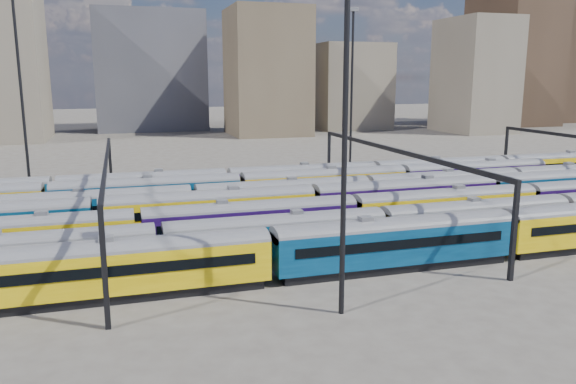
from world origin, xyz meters
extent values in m
plane|color=#443F3A|center=(0.00, 0.00, 0.00)|extent=(500.00, 500.00, 0.00)
cube|color=black|center=(-18.66, -15.00, 0.36)|extent=(19.57, 2.54, 0.72)
cube|color=#CCA408|center=(-18.66, -15.00, 2.21)|extent=(20.60, 2.99, 2.99)
cylinder|color=#4C4C51|center=(-18.66, -15.00, 3.71)|extent=(20.60, 2.99, 2.99)
cube|color=black|center=(-18.66, -16.51, 2.57)|extent=(18.13, 0.06, 0.77)
cube|color=black|center=(-18.66, -13.49, 2.57)|extent=(18.13, 0.06, 0.77)
cube|color=slate|center=(-18.66, -15.00, 4.50)|extent=(1.03, 0.93, 0.36)
cube|color=black|center=(2.53, -15.00, 0.36)|extent=(19.57, 2.54, 0.72)
cube|color=#052F51|center=(2.53, -15.00, 2.21)|extent=(20.60, 2.99, 2.99)
cylinder|color=#4C4C51|center=(2.53, -15.00, 3.71)|extent=(20.60, 2.99, 2.99)
cube|color=black|center=(2.53, -16.51, 2.57)|extent=(18.13, 0.06, 0.77)
cube|color=black|center=(2.53, -13.49, 2.57)|extent=(18.13, 0.06, 0.77)
cube|color=slate|center=(2.53, -15.00, 4.50)|extent=(1.03, 0.93, 0.36)
cube|color=black|center=(-25.98, -10.00, 0.34)|extent=(18.25, 2.37, 0.67)
cube|color=#1A083B|center=(-25.98, -10.00, 2.07)|extent=(19.21, 2.79, 2.79)
cylinder|color=#4C4C51|center=(-25.98, -10.00, 3.46)|extent=(19.21, 2.79, 2.79)
cube|color=black|center=(-25.98, -11.41, 2.40)|extent=(16.91, 0.06, 0.72)
cube|color=black|center=(-25.98, -8.59, 2.40)|extent=(16.91, 0.06, 0.72)
cube|color=slate|center=(-25.98, -10.00, 4.20)|extent=(0.96, 0.86, 0.34)
cube|color=black|center=(-6.16, -10.00, 0.34)|extent=(18.25, 2.37, 0.67)
cube|color=#052F51|center=(-6.16, -10.00, 2.07)|extent=(19.21, 2.79, 2.79)
cylinder|color=#4C4C51|center=(-6.16, -10.00, 3.46)|extent=(19.21, 2.79, 2.79)
cube|color=black|center=(-6.16, -11.41, 2.40)|extent=(16.91, 0.06, 0.72)
cube|color=black|center=(-6.16, -8.59, 2.40)|extent=(16.91, 0.06, 0.72)
cube|color=slate|center=(-6.16, -10.00, 4.20)|extent=(0.96, 0.86, 0.34)
cube|color=black|center=(13.65, -10.00, 0.34)|extent=(18.25, 2.37, 0.67)
cube|color=#CCA408|center=(13.65, -10.00, 2.07)|extent=(19.21, 2.79, 2.79)
cylinder|color=#4C4C51|center=(13.65, -10.00, 3.46)|extent=(19.21, 2.79, 2.79)
cube|color=black|center=(13.65, -11.41, 2.40)|extent=(16.91, 0.06, 0.72)
cube|color=black|center=(13.65, -8.59, 2.40)|extent=(16.91, 0.06, 0.72)
cube|color=slate|center=(13.65, -10.00, 4.20)|extent=(0.96, 0.86, 0.34)
cube|color=black|center=(-27.87, -5.00, 0.35)|extent=(19.07, 2.47, 0.70)
cube|color=#CCA408|center=(-27.87, -5.00, 2.16)|extent=(20.07, 2.91, 2.91)
cylinder|color=#4C4C51|center=(-27.87, -5.00, 3.61)|extent=(20.07, 2.91, 2.91)
cube|color=black|center=(-27.87, -6.48, 2.51)|extent=(17.66, 0.06, 0.75)
cube|color=black|center=(-27.87, -3.52, 2.51)|extent=(17.66, 0.06, 0.75)
cube|color=slate|center=(-27.87, -5.00, 4.39)|extent=(1.00, 0.90, 0.35)
cube|color=black|center=(-7.20, -5.00, 0.35)|extent=(19.07, 2.47, 0.70)
cube|color=#1A083B|center=(-7.20, -5.00, 2.16)|extent=(20.07, 2.91, 2.91)
cylinder|color=#4C4C51|center=(-7.20, -5.00, 3.61)|extent=(20.07, 2.91, 2.91)
cube|color=black|center=(-7.20, -6.48, 2.51)|extent=(17.66, 0.06, 0.75)
cube|color=black|center=(-7.20, -3.52, 2.51)|extent=(17.66, 0.06, 0.75)
cube|color=slate|center=(-7.20, -5.00, 4.39)|extent=(1.00, 0.90, 0.35)
cube|color=black|center=(13.47, -5.00, 0.35)|extent=(19.07, 2.47, 0.70)
cube|color=#CCA408|center=(13.47, -5.00, 2.16)|extent=(20.07, 2.91, 2.91)
cylinder|color=#4C4C51|center=(13.47, -5.00, 3.61)|extent=(20.07, 2.91, 2.91)
cube|color=black|center=(13.47, -6.48, 2.51)|extent=(17.66, 0.06, 0.75)
cube|color=black|center=(13.47, -3.52, 2.51)|extent=(17.66, 0.06, 0.75)
cube|color=slate|center=(13.47, -5.00, 4.39)|extent=(1.00, 0.90, 0.35)
cube|color=black|center=(-10.36, 0.00, 0.37)|extent=(20.23, 2.62, 0.75)
cube|color=#CCA408|center=(-10.36, 0.00, 2.29)|extent=(21.29, 3.09, 3.09)
cylinder|color=#4C4C51|center=(-10.36, 0.00, 3.83)|extent=(21.29, 3.09, 3.09)
cube|color=black|center=(-10.36, -1.56, 2.66)|extent=(18.74, 0.06, 0.80)
cube|color=black|center=(-10.36, 1.56, 2.66)|extent=(18.74, 0.06, 0.80)
cube|color=slate|center=(-10.36, 0.00, 4.66)|extent=(1.06, 0.96, 0.37)
cube|color=black|center=(11.53, 0.00, 0.37)|extent=(20.23, 2.62, 0.75)
cube|color=#1A083B|center=(11.53, 0.00, 2.29)|extent=(21.29, 3.09, 3.09)
cylinder|color=#4C4C51|center=(11.53, 0.00, 3.83)|extent=(21.29, 3.09, 3.09)
cube|color=black|center=(11.53, -1.56, 2.66)|extent=(18.74, 0.06, 0.80)
cube|color=black|center=(11.53, 1.56, 2.66)|extent=(18.74, 0.06, 0.80)
cube|color=slate|center=(11.53, 0.00, 4.66)|extent=(1.06, 0.96, 0.37)
cube|color=black|center=(33.43, 0.00, 0.37)|extent=(20.23, 2.62, 0.75)
cube|color=#052F51|center=(33.43, 0.00, 2.29)|extent=(21.29, 3.09, 3.09)
cylinder|color=#4C4C51|center=(33.43, 0.00, 3.83)|extent=(21.29, 3.09, 3.09)
cube|color=black|center=(33.43, -1.56, 2.66)|extent=(18.74, 0.06, 0.80)
cube|color=black|center=(33.43, 1.56, 2.66)|extent=(18.74, 0.06, 0.80)
cube|color=slate|center=(33.43, 0.00, 4.66)|extent=(1.06, 0.96, 0.37)
cube|color=black|center=(-21.67, 5.00, 0.35)|extent=(18.93, 2.46, 0.70)
cube|color=#052F51|center=(-21.67, 5.00, 2.14)|extent=(19.93, 2.89, 2.89)
cylinder|color=#4C4C51|center=(-21.67, 5.00, 3.59)|extent=(19.93, 2.89, 2.89)
cube|color=black|center=(-21.67, 3.53, 2.49)|extent=(17.54, 0.06, 0.75)
cube|color=black|center=(-21.67, 6.47, 2.49)|extent=(17.54, 0.06, 0.75)
cube|color=slate|center=(-21.67, 5.00, 4.36)|extent=(1.00, 0.90, 0.35)
cube|color=black|center=(-1.14, 5.00, 0.35)|extent=(18.93, 2.46, 0.70)
cube|color=#CCA408|center=(-1.14, 5.00, 2.14)|extent=(19.93, 2.89, 2.89)
cylinder|color=#4C4C51|center=(-1.14, 5.00, 3.59)|extent=(19.93, 2.89, 2.89)
cube|color=black|center=(-1.14, 3.53, 2.49)|extent=(17.54, 0.06, 0.75)
cube|color=black|center=(-1.14, 6.47, 2.49)|extent=(17.54, 0.06, 0.75)
cube|color=slate|center=(-1.14, 5.00, 4.36)|extent=(1.00, 0.90, 0.35)
cube|color=black|center=(19.39, 5.00, 0.35)|extent=(18.93, 2.46, 0.70)
cube|color=#1A083B|center=(19.39, 5.00, 2.14)|extent=(19.93, 2.89, 2.89)
cylinder|color=#4C4C51|center=(19.39, 5.00, 3.59)|extent=(19.93, 2.89, 2.89)
cube|color=black|center=(19.39, 3.53, 2.49)|extent=(17.54, 0.06, 0.75)
cube|color=black|center=(19.39, 6.47, 2.49)|extent=(17.54, 0.06, 0.75)
cube|color=slate|center=(19.39, 5.00, 4.36)|extent=(1.00, 0.90, 0.35)
cube|color=black|center=(39.92, 5.00, 0.35)|extent=(18.93, 2.46, 0.70)
cube|color=black|center=(39.92, 6.47, 2.49)|extent=(17.54, 0.06, 0.75)
cube|color=black|center=(-15.90, 10.00, 0.37)|extent=(19.90, 2.58, 0.73)
cube|color=#052F51|center=(-15.90, 10.00, 2.25)|extent=(20.95, 3.04, 3.04)
cylinder|color=#4C4C51|center=(-15.90, 10.00, 3.77)|extent=(20.95, 3.04, 3.04)
cube|color=black|center=(-15.90, 8.46, 2.62)|extent=(18.44, 0.06, 0.79)
cube|color=black|center=(-15.90, 11.54, 2.62)|extent=(18.44, 0.06, 0.79)
cube|color=slate|center=(-15.90, 10.00, 4.58)|extent=(1.05, 0.94, 0.37)
cube|color=black|center=(5.65, 10.00, 0.37)|extent=(19.90, 2.58, 0.73)
cube|color=#CCA408|center=(5.65, 10.00, 2.25)|extent=(20.95, 3.04, 3.04)
cylinder|color=#4C4C51|center=(5.65, 10.00, 3.77)|extent=(20.95, 3.04, 3.04)
cube|color=black|center=(5.65, 8.46, 2.62)|extent=(18.44, 0.06, 0.79)
cube|color=black|center=(5.65, 11.54, 2.62)|extent=(18.44, 0.06, 0.79)
cube|color=slate|center=(5.65, 10.00, 4.58)|extent=(1.05, 0.94, 0.37)
cube|color=black|center=(27.20, 10.00, 0.37)|extent=(19.90, 2.58, 0.73)
cube|color=#1A083B|center=(27.20, 10.00, 2.25)|extent=(20.95, 3.04, 3.04)
cylinder|color=#4C4C51|center=(27.20, 10.00, 3.77)|extent=(20.95, 3.04, 3.04)
cube|color=black|center=(27.20, 8.46, 2.62)|extent=(18.44, 0.06, 0.79)
cube|color=black|center=(27.20, 11.54, 2.62)|extent=(18.44, 0.06, 0.79)
cube|color=slate|center=(27.20, 10.00, 4.58)|extent=(1.05, 0.94, 0.37)
cube|color=black|center=(-16.12, 15.00, 0.35)|extent=(19.02, 2.47, 0.70)
cube|color=#CCA408|center=(-16.12, 15.00, 2.15)|extent=(20.02, 2.90, 2.90)
cylinder|color=#4C4C51|center=(-16.12, 15.00, 3.60)|extent=(20.02, 2.90, 2.90)
cube|color=black|center=(-16.12, 13.53, 2.50)|extent=(17.62, 0.06, 0.75)
cube|color=black|center=(-16.12, 16.47, 2.50)|extent=(17.62, 0.06, 0.75)
cube|color=slate|center=(-16.12, 15.00, 4.38)|extent=(1.00, 0.90, 0.35)
cube|color=black|center=(4.51, 15.00, 0.35)|extent=(19.02, 2.47, 0.70)
cube|color=#1A083B|center=(4.51, 15.00, 2.15)|extent=(20.02, 2.90, 2.90)
cylinder|color=#4C4C51|center=(4.51, 15.00, 3.60)|extent=(20.02, 2.90, 2.90)
cube|color=black|center=(4.51, 13.53, 2.50)|extent=(17.62, 0.06, 0.75)
cube|color=black|center=(4.51, 16.47, 2.50)|extent=(17.62, 0.06, 0.75)
cube|color=slate|center=(4.51, 15.00, 4.38)|extent=(1.00, 0.90, 0.35)
cube|color=black|center=(25.13, 15.00, 0.35)|extent=(19.02, 2.47, 0.70)
cube|color=#052F51|center=(25.13, 15.00, 2.15)|extent=(20.02, 2.90, 2.90)
cylinder|color=#4C4C51|center=(25.13, 15.00, 3.60)|extent=(20.02, 2.90, 2.90)
cube|color=black|center=(25.13, 13.53, 2.50)|extent=(17.62, 0.06, 0.75)
cube|color=black|center=(25.13, 16.47, 2.50)|extent=(17.62, 0.06, 0.75)
cube|color=slate|center=(25.13, 15.00, 4.38)|extent=(1.00, 0.90, 0.35)
cube|color=black|center=(45.75, 15.00, 0.35)|extent=(19.02, 2.47, 0.70)
cube|color=#CCA408|center=(45.75, 15.00, 2.15)|extent=(20.02, 2.90, 2.90)
cylinder|color=#4C4C51|center=(45.75, 15.00, 3.60)|extent=(20.02, 2.90, 2.90)
cube|color=black|center=(45.75, 13.53, 2.50)|extent=(17.62, 0.06, 0.75)
cube|color=black|center=(45.75, 16.47, 2.50)|extent=(17.62, 0.06, 0.75)
cube|color=slate|center=(45.75, 15.00, 4.38)|extent=(1.00, 0.90, 0.35)
cube|color=black|center=(-20.00, -20.00, 4.00)|extent=(0.35, 0.35, 8.00)
cube|color=black|center=(-20.00, 20.00, 4.00)|extent=(0.35, 0.35, 8.00)
cube|color=black|center=(-20.00, 0.00, 7.80)|extent=(0.30, 40.00, 0.45)
cube|color=black|center=(10.00, -20.00, 4.00)|extent=(0.35, 0.35, 8.00)
cube|color=black|center=(10.00, 20.00, 4.00)|extent=(0.35, 0.35, 8.00)
cube|color=black|center=(10.00, 0.00, 7.80)|extent=(0.30, 40.00, 0.45)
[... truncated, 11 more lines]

